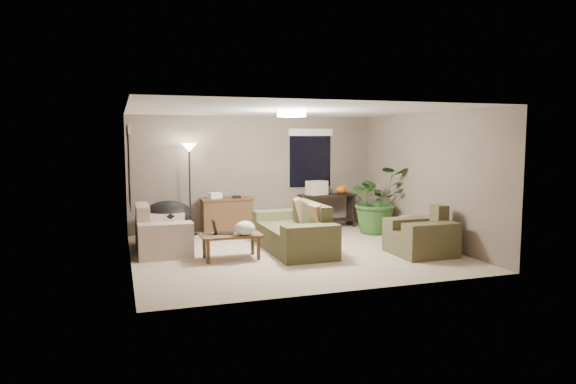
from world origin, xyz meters
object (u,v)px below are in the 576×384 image
object	(u,v)px
loveseat	(161,235)
coffee_table	(231,238)
papasan_chair	(168,218)
floor_lamp	(189,159)
desk	(227,215)
console_table	(327,208)
houseplant	(377,207)
main_sofa	(295,234)
armchair	(421,237)
cat_scratching_post	(406,230)

from	to	relation	value
loveseat	coffee_table	world-z (taller)	loveseat
papasan_chair	floor_lamp	size ratio (longest dim) A/B	0.62
desk	floor_lamp	world-z (taller)	floor_lamp
console_table	houseplant	xyz separation A→B (m)	(0.73, -1.01, 0.12)
console_table	main_sofa	bearing A→B (deg)	-126.10
main_sofa	coffee_table	distance (m)	1.30
desk	papasan_chair	world-z (taller)	papasan_chair
coffee_table	console_table	xyz separation A→B (m)	(2.73, 2.38, 0.08)
main_sofa	houseplant	distance (m)	2.44
papasan_chair	armchair	bearing A→B (deg)	-32.50
console_table	houseplant	distance (m)	1.25
houseplant	loveseat	bearing A→B (deg)	-175.39
cat_scratching_post	main_sofa	bearing A→B (deg)	-179.37
houseplant	armchair	bearing A→B (deg)	-96.54
armchair	papasan_chair	size ratio (longest dim) A/B	0.85
main_sofa	armchair	world-z (taller)	same
loveseat	papasan_chair	xyz separation A→B (m)	(0.22, 0.88, 0.17)
desk	houseplant	world-z (taller)	houseplant
coffee_table	papasan_chair	world-z (taller)	papasan_chair
coffee_table	houseplant	bearing A→B (deg)	21.60
desk	floor_lamp	distance (m)	1.44
floor_lamp	cat_scratching_post	size ratio (longest dim) A/B	3.82
loveseat	console_table	world-z (taller)	loveseat
armchair	desk	size ratio (longest dim) A/B	0.91
coffee_table	floor_lamp	world-z (taller)	floor_lamp
desk	floor_lamp	xyz separation A→B (m)	(-0.77, 0.02, 1.22)
desk	coffee_table	bearing A→B (deg)	-100.01
floor_lamp	houseplant	size ratio (longest dim) A/B	1.33
armchair	cat_scratching_post	xyz separation A→B (m)	(0.37, 1.08, -0.08)
loveseat	cat_scratching_post	bearing A→B (deg)	-7.65
loveseat	console_table	size ratio (longest dim) A/B	1.23
desk	floor_lamp	bearing A→B (deg)	178.47
armchair	cat_scratching_post	bearing A→B (deg)	71.24
cat_scratching_post	console_table	bearing A→B (deg)	113.17
loveseat	papasan_chair	size ratio (longest dim) A/B	1.36
papasan_chair	floor_lamp	bearing A→B (deg)	46.82
cat_scratching_post	houseplant	bearing A→B (deg)	97.51
main_sofa	cat_scratching_post	world-z (taller)	main_sofa
loveseat	coffee_table	distance (m)	1.47
desk	cat_scratching_post	distance (m)	3.75
console_table	floor_lamp	distance (m)	3.29
houseplant	papasan_chair	bearing A→B (deg)	173.17
desk	houseplant	size ratio (longest dim) A/B	0.77
armchair	houseplant	distance (m)	2.10
desk	cat_scratching_post	bearing A→B (deg)	-32.54
main_sofa	console_table	xyz separation A→B (m)	(1.48, 2.03, 0.14)
floor_lamp	loveseat	bearing A→B (deg)	-117.07
armchair	houseplant	bearing A→B (deg)	83.46
floor_lamp	cat_scratching_post	xyz separation A→B (m)	(3.93, -2.04, -1.38)
main_sofa	console_table	world-z (taller)	main_sofa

